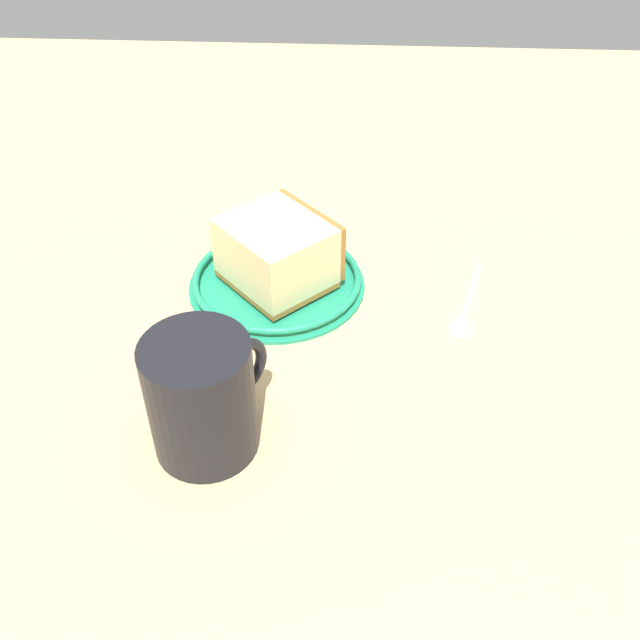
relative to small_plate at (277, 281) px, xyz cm
name	(u,v)px	position (x,y,z in cm)	size (l,w,h in cm)	color
ground_plane	(326,380)	(10.70, 5.38, -2.63)	(155.39, 155.39, 3.88)	tan
small_plate	(277,281)	(0.00, 0.00, 0.00)	(17.20, 17.20, 1.41)	#1E8C66
cake_slice	(278,252)	(-0.19, 0.20, 3.26)	(12.88, 12.85, 6.41)	#9E662D
tea_mug	(203,396)	(19.85, -3.26, 4.38)	(9.46, 8.44, 9.95)	black
teaspoon	(465,312)	(3.38, 17.92, -0.34)	(11.79, 4.41, 0.80)	silver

